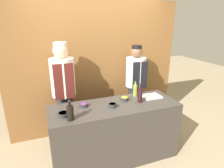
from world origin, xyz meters
TOP-DOWN VIEW (x-y plane):
  - ground_plane at (0.00, 0.00)m, footprint 14.00×14.00m
  - cabinet_wall at (0.00, 1.02)m, footprint 3.19×0.18m
  - counter at (0.00, 0.00)m, footprint 1.86×0.65m
  - sauce_bowl_purple at (-0.43, 0.11)m, footprint 0.11×0.11m
  - sauce_bowl_orange at (-0.05, -0.04)m, footprint 0.11×0.11m
  - sauce_bowl_yellow at (0.19, 0.11)m, footprint 0.12×0.12m
  - sauce_bowl_brown at (-0.73, -0.07)m, footprint 0.14×0.14m
  - cutting_board at (0.65, 0.08)m, footprint 0.28×0.22m
  - bottle_soy at (-0.66, -0.20)m, footprint 0.09×0.09m
  - bottle_oil at (0.43, 0.22)m, footprint 0.07×0.07m
  - bottle_wine at (0.39, -0.02)m, footprint 0.07×0.07m
  - chef_left at (-0.64, 0.63)m, footprint 0.37×0.37m
  - chef_right at (0.64, 0.63)m, footprint 0.35×0.35m

SIDE VIEW (x-z plane):
  - ground_plane at x=0.00m, z-range 0.00..0.00m
  - counter at x=0.00m, z-range 0.00..0.90m
  - chef_right at x=0.64m, z-range 0.07..1.71m
  - cutting_board at x=0.65m, z-range 0.90..0.92m
  - sauce_bowl_brown at x=-0.73m, z-range 0.90..0.95m
  - sauce_bowl_purple at x=-0.43m, z-range 0.90..0.95m
  - sauce_bowl_orange at x=-0.05m, z-range 0.90..0.95m
  - sauce_bowl_yellow at x=0.19m, z-range 0.90..0.95m
  - chef_left at x=-0.64m, z-range 0.08..1.82m
  - bottle_soy at x=-0.66m, z-range 0.87..1.12m
  - bottle_oil at x=0.43m, z-range 0.87..1.13m
  - bottle_wine at x=0.39m, z-range 0.86..1.15m
  - cabinet_wall at x=0.00m, z-range 0.00..2.40m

